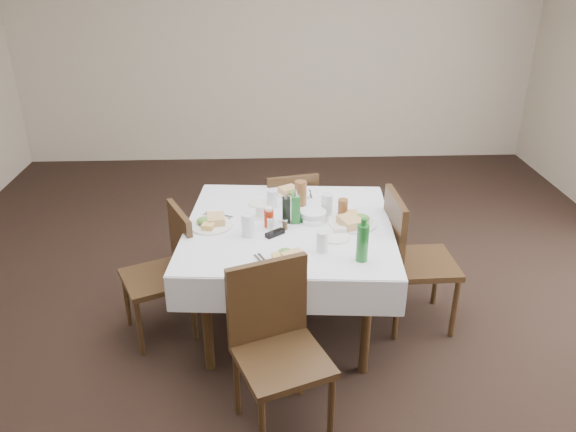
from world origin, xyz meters
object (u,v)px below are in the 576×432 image
object	(u,v)px
chair_east	(408,253)
ketchup_bottle	(269,218)
chair_west	(168,265)
chair_south	(276,338)
oil_cruet_green	(296,208)
water_w	(248,225)
chair_north	(290,214)
oil_cruet_dark	(286,209)
green_bottle	(362,242)
water_n	(272,199)
water_s	(322,242)
water_e	(327,204)
coffee_mug	(261,212)
dining_table	(289,236)
bread_basket	(313,216)

from	to	relation	value
chair_east	ketchup_bottle	xyz separation A→B (m)	(-0.91, -0.02, 0.29)
chair_west	ketchup_bottle	size ratio (longest dim) A/B	6.57
chair_south	oil_cruet_green	size ratio (longest dim) A/B	3.93
water_w	chair_north	bearing A→B (deg)	71.80
chair_south	oil_cruet_dark	xyz separation A→B (m)	(0.09, 0.88, 0.33)
green_bottle	water_n	bearing A→B (deg)	123.58
chair_east	oil_cruet_green	distance (m)	0.81
chair_south	green_bottle	distance (m)	0.71
chair_west	oil_cruet_green	xyz separation A→B (m)	(0.83, 0.04, 0.37)
water_s	green_bottle	distance (m)	0.25
chair_east	chair_west	xyz separation A→B (m)	(-1.57, -0.01, -0.04)
chair_west	water_e	size ratio (longest dim) A/B	6.27
coffee_mug	dining_table	bearing A→B (deg)	-34.80
water_s	ketchup_bottle	world-z (taller)	ketchup_bottle
water_e	oil_cruet_dark	xyz separation A→B (m)	(-0.27, -0.11, 0.02)
oil_cruet_green	dining_table	bearing A→B (deg)	-147.18
water_n	water_s	size ratio (longest dim) A/B	1.00
chair_south	water_s	bearing A→B (deg)	59.98
chair_west	coffee_mug	bearing A→B (deg)	12.65
chair_east	dining_table	bearing A→B (deg)	179.66
water_w	bread_basket	xyz separation A→B (m)	(0.41, 0.20, -0.04)
dining_table	coffee_mug	xyz separation A→B (m)	(-0.17, 0.12, 0.12)
water_s	water_w	bearing A→B (deg)	153.64
oil_cruet_dark	coffee_mug	distance (m)	0.19
water_s	oil_cruet_green	bearing A→B (deg)	108.97
chair_north	chair_west	xyz separation A→B (m)	(-0.82, -0.78, 0.02)
green_bottle	chair_east	bearing A→B (deg)	49.23
dining_table	chair_west	world-z (taller)	chair_west
dining_table	oil_cruet_dark	size ratio (longest dim) A/B	6.53
water_w	coffee_mug	world-z (taller)	water_w
bread_basket	coffee_mug	world-z (taller)	coffee_mug
ketchup_bottle	coffee_mug	world-z (taller)	ketchup_bottle
ketchup_bottle	chair_west	bearing A→B (deg)	179.49
chair_north	water_e	bearing A→B (deg)	-70.50
chair_north	water_w	xyz separation A→B (m)	(-0.30, -0.90, 0.36)
water_n	coffee_mug	world-z (taller)	water_n
water_w	bread_basket	world-z (taller)	water_w
chair_north	bread_basket	world-z (taller)	chair_north
chair_east	water_e	world-z (taller)	chair_east
chair_south	coffee_mug	world-z (taller)	chair_south
water_e	water_n	bearing A→B (deg)	161.81
bread_basket	dining_table	bearing A→B (deg)	-159.00
dining_table	chair_north	bearing A→B (deg)	86.89
chair_west	water_e	bearing A→B (deg)	9.10
oil_cruet_dark	green_bottle	world-z (taller)	green_bottle
water_s	ketchup_bottle	bearing A→B (deg)	132.25
chair_south	oil_cruet_dark	world-z (taller)	oil_cruet_dark
water_n	water_e	world-z (taller)	water_e
chair_north	chair_east	bearing A→B (deg)	-45.74
ketchup_bottle	dining_table	bearing A→B (deg)	9.75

